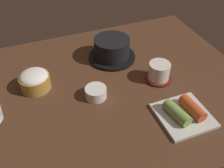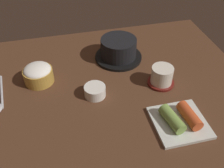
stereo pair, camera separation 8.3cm
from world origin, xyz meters
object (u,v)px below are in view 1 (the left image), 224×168
at_px(stone_pot, 112,49).
at_px(tea_cup_with_saucer, 159,72).
at_px(banchan_cup_center, 96,92).
at_px(kimchi_plate, 184,113).
at_px(rice_bowl, 35,80).

relative_size(stone_pot, tea_cup_with_saucer, 1.96).
height_order(tea_cup_with_saucer, banchan_cup_center, tea_cup_with_saucer).
xyz_separation_m(banchan_cup_center, kimchi_plate, (0.21, -0.17, -0.00)).
bearing_deg(rice_bowl, kimchi_plate, -36.78).
height_order(rice_bowl, tea_cup_with_saucer, same).
xyz_separation_m(stone_pot, banchan_cup_center, (-0.13, -0.18, -0.02)).
bearing_deg(kimchi_plate, rice_bowl, 143.22).
bearing_deg(stone_pot, rice_bowl, -166.78).
xyz_separation_m(rice_bowl, tea_cup_with_saucer, (0.40, -0.11, -0.00)).
distance_m(rice_bowl, tea_cup_with_saucer, 0.41).
height_order(banchan_cup_center, kimchi_plate, kimchi_plate).
xyz_separation_m(stone_pot, rice_bowl, (-0.30, -0.07, -0.01)).
bearing_deg(tea_cup_with_saucer, stone_pot, 119.71).
distance_m(stone_pot, tea_cup_with_saucer, 0.21).
height_order(tea_cup_with_saucer, kimchi_plate, tea_cup_with_saucer).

